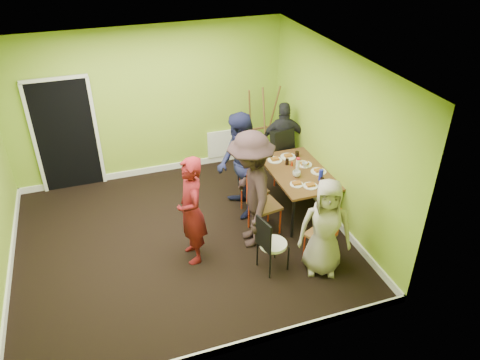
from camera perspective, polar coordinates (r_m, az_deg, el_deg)
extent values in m
plane|color=black|center=(7.44, -7.06, -7.25)|extent=(5.00, 5.00, 0.00)
cube|color=#8DB32E|center=(8.68, -11.02, 9.05)|extent=(5.00, 0.04, 2.80)
cube|color=#8DB32E|center=(4.86, -2.12, -10.12)|extent=(5.00, 0.04, 2.80)
cube|color=#8DB32E|center=(7.47, 11.30, 5.22)|extent=(0.04, 4.50, 2.80)
cube|color=white|center=(6.11, -8.80, 13.72)|extent=(5.00, 4.50, 0.04)
cube|color=black|center=(8.76, -20.45, 5.06)|extent=(1.00, 0.05, 2.04)
cube|color=white|center=(9.31, -2.47, 4.42)|extent=(0.50, 0.04, 0.55)
cylinder|color=black|center=(7.28, 6.45, -4.68)|extent=(0.04, 0.04, 0.71)
cylinder|color=black|center=(7.60, 11.81, -3.48)|extent=(0.04, 0.04, 0.71)
cylinder|color=black|center=(8.33, 2.53, 0.60)|extent=(0.04, 0.04, 0.71)
cylinder|color=black|center=(8.62, 7.37, 1.46)|extent=(0.04, 0.04, 0.71)
cube|color=brown|center=(7.74, 7.12, 0.98)|extent=(0.90, 1.50, 0.04)
cylinder|color=red|center=(7.96, 0.20, -2.27)|extent=(0.02, 0.02, 0.42)
cylinder|color=red|center=(7.74, 1.44, -3.36)|extent=(0.02, 0.02, 0.42)
cylinder|color=red|center=(8.10, 2.08, -1.62)|extent=(0.02, 0.02, 0.42)
cylinder|color=red|center=(7.89, 3.35, -2.67)|extent=(0.02, 0.02, 0.42)
cube|color=brown|center=(7.81, 1.79, -1.21)|extent=(0.44, 0.44, 0.04)
cube|color=red|center=(7.59, 0.72, 0.00)|extent=(0.11, 0.35, 0.46)
cylinder|color=red|center=(7.50, 1.09, -4.31)|extent=(0.03, 0.03, 0.48)
cylinder|color=red|center=(7.25, 2.47, -5.79)|extent=(0.03, 0.03, 0.48)
cylinder|color=red|center=(7.65, 3.48, -3.56)|extent=(0.03, 0.03, 0.48)
cylinder|color=red|center=(7.41, 4.92, -4.99)|extent=(0.03, 0.03, 0.48)
cube|color=brown|center=(7.31, 3.04, -3.13)|extent=(0.49, 0.49, 0.04)
cube|color=red|center=(7.07, 1.69, -1.64)|extent=(0.09, 0.41, 0.53)
cylinder|color=red|center=(8.78, 6.14, 1.28)|extent=(0.03, 0.03, 0.47)
cylinder|color=red|center=(8.59, 4.28, 0.63)|extent=(0.03, 0.03, 0.47)
cylinder|color=red|center=(8.55, 7.64, 0.27)|extent=(0.03, 0.03, 0.47)
cylinder|color=red|center=(8.35, 5.75, -0.42)|extent=(0.03, 0.03, 0.47)
cube|color=brown|center=(8.45, 6.04, 1.83)|extent=(0.51, 0.51, 0.04)
cube|color=red|center=(8.45, 5.30, 4.07)|extent=(0.40, 0.13, 0.53)
cylinder|color=red|center=(6.89, 9.85, -9.04)|extent=(0.02, 0.02, 0.41)
cylinder|color=red|center=(7.09, 11.39, -7.87)|extent=(0.02, 0.02, 0.41)
cylinder|color=red|center=(7.02, 7.85, -7.90)|extent=(0.02, 0.02, 0.41)
cylinder|color=red|center=(7.22, 9.41, -6.79)|extent=(0.02, 0.02, 0.41)
cube|color=brown|center=(6.93, 9.78, -6.58)|extent=(0.48, 0.48, 0.04)
cube|color=red|center=(6.70, 11.13, -5.55)|extent=(0.32, 0.17, 0.45)
cylinder|color=black|center=(6.81, 2.12, -8.98)|extent=(0.02, 0.02, 0.42)
cylinder|color=black|center=(6.62, 3.69, -10.47)|extent=(0.02, 0.02, 0.42)
cylinder|color=black|center=(6.96, 4.30, -8.06)|extent=(0.02, 0.02, 0.42)
cylinder|color=black|center=(6.77, 5.90, -9.48)|extent=(0.02, 0.02, 0.42)
cylinder|color=white|center=(6.64, 4.07, -7.81)|extent=(0.39, 0.39, 0.05)
cube|color=black|center=(6.41, 2.86, -6.68)|extent=(0.11, 0.35, 0.47)
cylinder|color=brown|center=(9.08, 1.28, 6.56)|extent=(0.23, 0.38, 1.62)
cylinder|color=brown|center=(9.22, 3.73, 6.91)|extent=(0.23, 0.38, 1.62)
cylinder|color=brown|center=(8.95, 3.06, 6.14)|extent=(0.03, 0.37, 1.58)
cube|color=brown|center=(9.13, 2.61, 6.35)|extent=(0.44, 0.04, 0.04)
cylinder|color=white|center=(8.00, 4.28, 2.43)|extent=(0.25, 0.25, 0.01)
cylinder|color=white|center=(7.36, 6.92, -0.53)|extent=(0.21, 0.21, 0.01)
cylinder|color=white|center=(8.13, 5.89, 2.85)|extent=(0.27, 0.27, 0.01)
cylinder|color=white|center=(7.34, 8.59, -0.73)|extent=(0.23, 0.23, 0.01)
cylinder|color=white|center=(7.92, 7.84, 1.90)|extent=(0.26, 0.26, 0.01)
cylinder|color=white|center=(7.75, 9.55, 1.03)|extent=(0.25, 0.25, 0.01)
cylinder|color=white|center=(7.64, 7.05, 1.72)|extent=(0.06, 0.06, 0.23)
cylinder|color=#171EAC|center=(7.48, 9.84, 0.59)|extent=(0.07, 0.07, 0.19)
cylinder|color=red|center=(7.85, 6.34, 1.96)|extent=(0.03, 0.03, 0.07)
cylinder|color=black|center=(7.87, 5.76, 2.23)|extent=(0.06, 0.06, 0.10)
cylinder|color=black|center=(8.14, 6.97, 3.16)|extent=(0.07, 0.07, 0.10)
cylinder|color=black|center=(7.44, 9.96, -0.07)|extent=(0.07, 0.07, 0.09)
imported|color=white|center=(7.55, 6.92, 0.76)|extent=(0.13, 0.13, 0.10)
imported|color=white|center=(7.83, 7.90, 1.84)|extent=(0.10, 0.10, 0.09)
imported|color=maroon|center=(6.61, -5.95, -3.76)|extent=(0.41, 0.61, 1.66)
imported|color=#151836|center=(7.52, -0.03, 1.68)|extent=(0.68, 0.87, 1.79)
imported|color=black|center=(6.83, 1.32, -1.29)|extent=(0.87, 1.30, 1.86)
imported|color=black|center=(8.63, 5.36, 4.68)|extent=(0.95, 0.58, 1.51)
imported|color=gray|center=(6.52, 10.34, -5.75)|extent=(0.85, 0.72, 1.48)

